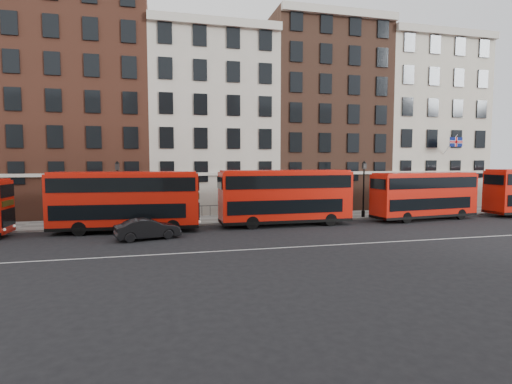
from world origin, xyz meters
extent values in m
plane|color=black|center=(0.00, 0.00, 0.00)|extent=(120.00, 120.00, 0.00)
cube|color=slate|center=(0.00, 10.50, 0.07)|extent=(80.00, 5.00, 0.15)
cube|color=gray|center=(0.00, 8.00, 0.08)|extent=(80.00, 0.30, 0.16)
cube|color=white|center=(0.00, -2.00, 0.01)|extent=(70.00, 0.12, 0.01)
cube|color=brown|center=(-12.80, 18.00, 11.00)|extent=(12.80, 10.00, 22.00)
cube|color=#B4AF9F|center=(0.00, 18.00, 9.50)|extent=(12.80, 10.00, 19.00)
cube|color=beige|center=(0.00, 12.75, 18.60)|extent=(12.80, 0.50, 0.80)
cube|color=brown|center=(12.80, 18.00, 10.50)|extent=(12.80, 10.00, 21.00)
cube|color=beige|center=(12.80, 12.75, 20.60)|extent=(12.80, 0.50, 0.80)
cube|color=beige|center=(25.60, 18.00, 10.00)|extent=(12.80, 10.00, 20.00)
cube|color=beige|center=(25.60, 12.75, 19.60)|extent=(12.80, 0.50, 0.80)
cube|color=black|center=(-16.07, 5.93, 1.47)|extent=(0.21, 2.09, 1.23)
cube|color=black|center=(-16.07, 5.93, 2.48)|extent=(0.19, 1.80, 0.40)
cube|color=red|center=(-8.10, 6.26, 2.43)|extent=(11.17, 3.50, 4.14)
cube|color=black|center=(-8.10, 6.26, 0.49)|extent=(11.17, 3.54, 0.25)
cube|color=black|center=(-8.41, 6.28, 1.73)|extent=(9.92, 3.48, 1.10)
cube|color=black|center=(-8.10, 6.26, 3.72)|extent=(10.76, 3.55, 1.05)
cube|color=red|center=(-8.10, 6.26, 4.55)|extent=(10.84, 3.26, 0.19)
cube|color=black|center=(-2.58, 5.81, 1.62)|extent=(0.27, 2.30, 1.36)
cube|color=black|center=(-2.58, 5.81, 2.74)|extent=(0.24, 1.99, 0.44)
cylinder|color=black|center=(-4.65, 4.80, 0.52)|extent=(1.07, 0.38, 1.05)
cylinder|color=black|center=(-4.46, 7.14, 0.52)|extent=(1.07, 0.38, 1.05)
cylinder|color=black|center=(-11.32, 5.34, 0.52)|extent=(1.07, 0.38, 1.05)
cylinder|color=black|center=(-11.13, 7.68, 0.52)|extent=(1.07, 0.38, 1.05)
cube|color=red|center=(4.77, 6.26, 2.46)|extent=(11.13, 2.70, 4.18)
cube|color=black|center=(4.77, 6.26, 0.50)|extent=(11.13, 2.75, 0.25)
cube|color=black|center=(4.45, 6.25, 1.75)|extent=(9.86, 2.78, 1.11)
cube|color=black|center=(4.77, 6.26, 3.76)|extent=(10.70, 2.79, 1.06)
cube|color=red|center=(4.77, 6.26, 4.60)|extent=(10.81, 2.49, 0.19)
cube|color=black|center=(10.36, 6.29, 1.64)|extent=(0.10, 2.33, 1.38)
cube|color=black|center=(10.36, 6.29, 2.77)|extent=(0.10, 2.01, 0.44)
cylinder|color=black|center=(8.37, 5.09, 0.53)|extent=(1.06, 0.30, 1.06)
cylinder|color=black|center=(8.36, 7.46, 0.53)|extent=(1.06, 0.30, 1.06)
cylinder|color=black|center=(1.60, 5.05, 0.53)|extent=(1.06, 0.30, 1.06)
cylinder|color=black|center=(1.58, 7.43, 0.53)|extent=(1.06, 0.30, 1.06)
cube|color=red|center=(18.25, 6.26, 2.30)|extent=(10.58, 3.64, 3.90)
cube|color=black|center=(18.25, 6.26, 0.46)|extent=(10.59, 3.68, 0.24)
cube|color=black|center=(17.96, 6.22, 1.63)|extent=(9.41, 3.59, 1.04)
cube|color=black|center=(18.25, 6.26, 3.50)|extent=(10.20, 3.68, 0.99)
cube|color=red|center=(18.25, 6.26, 4.29)|extent=(10.26, 3.41, 0.18)
cube|color=black|center=(23.44, 6.86, 1.53)|extent=(0.33, 2.17, 1.28)
cube|color=black|center=(23.44, 6.86, 2.59)|extent=(0.29, 1.87, 0.41)
cylinder|color=black|center=(21.71, 5.54, 0.49)|extent=(1.01, 0.39, 0.99)
cylinder|color=black|center=(21.46, 7.74, 0.49)|extent=(1.01, 0.39, 0.99)
cylinder|color=black|center=(15.43, 4.82, 0.49)|extent=(1.01, 0.39, 0.99)
cylinder|color=black|center=(15.18, 7.01, 0.49)|extent=(1.01, 0.39, 0.99)
cylinder|color=black|center=(28.06, 7.31, 0.52)|extent=(1.06, 0.33, 1.05)
imported|color=black|center=(-6.44, 2.90, 0.73)|extent=(4.67, 2.60, 1.46)
cylinder|color=black|center=(-8.92, 9.03, 2.45)|extent=(0.14, 0.14, 4.60)
cylinder|color=black|center=(-8.92, 9.03, 0.45)|extent=(0.32, 0.32, 0.60)
cube|color=#262626|center=(-8.92, 9.03, 5.00)|extent=(0.32, 0.32, 0.55)
cone|color=black|center=(-8.92, 9.03, 5.35)|extent=(0.44, 0.44, 0.25)
cylinder|color=black|center=(13.23, 8.41, 2.45)|extent=(0.14, 0.14, 4.60)
cylinder|color=black|center=(13.23, 8.41, 0.45)|extent=(0.32, 0.32, 0.60)
cube|color=#262626|center=(13.23, 8.41, 5.00)|extent=(0.32, 0.32, 0.55)
cone|color=black|center=(13.23, 8.41, 5.35)|extent=(0.44, 0.44, 0.25)
cylinder|color=black|center=(25.66, 8.60, 1.45)|extent=(0.12, 0.12, 2.60)
cube|color=black|center=(25.66, 8.45, 3.05)|extent=(0.25, 0.30, 0.75)
sphere|color=red|center=(25.66, 8.28, 3.27)|extent=(0.14, 0.14, 0.14)
sphere|color=#0C9919|center=(25.66, 8.28, 2.83)|extent=(0.14, 0.14, 0.14)
camera|label=1|loc=(-5.70, -25.68, 5.49)|focal=28.00mm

